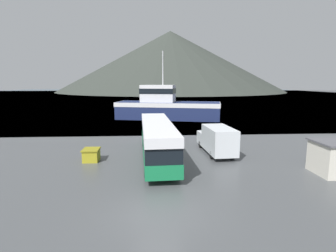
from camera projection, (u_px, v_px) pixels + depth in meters
ground_plane at (158, 214)px, 13.04m from camera, size 400.00×400.00×0.00m
water_surface at (153, 94)px, 150.25m from camera, size 240.00×240.00×0.00m
hill_backdrop at (170, 62)px, 193.76m from camera, size 161.57×161.57×43.44m
tour_bus at (157, 138)px, 22.34m from camera, size 3.07×13.13×3.13m
delivery_van at (217, 139)px, 23.85m from camera, size 2.49×6.42×2.55m
fishing_boat at (166, 106)px, 46.68m from camera, size 19.01×9.54×11.85m
storage_bin at (91, 155)px, 21.72m from camera, size 1.33×1.53×1.04m
dock_kiosk at (333, 158)px, 18.51m from camera, size 2.54×2.84×2.39m
small_boat at (184, 113)px, 51.70m from camera, size 5.56×4.90×0.98m
mooring_bollard at (162, 135)px, 30.66m from camera, size 0.46×0.46×0.79m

